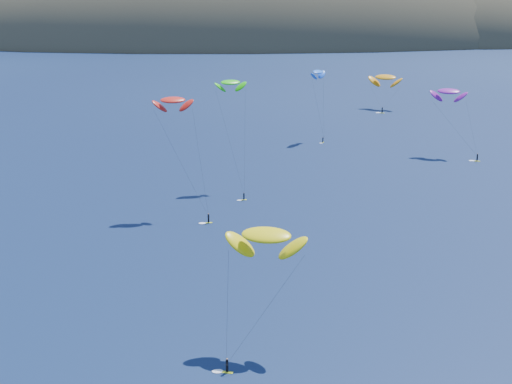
{
  "coord_description": "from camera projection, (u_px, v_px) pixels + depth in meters",
  "views": [
    {
      "loc": [
        -8.5,
        -43.64,
        46.35
      ],
      "look_at": [
        -1.15,
        80.0,
        9.0
      ],
      "focal_mm": 50.0,
      "sensor_mm": 36.0,
      "label": 1
    }
  ],
  "objects": [
    {
      "name": "kitesurfer_11",
      "position": [
        385.0,
        77.0,
        260.03
      ],
      "size": [
        13.11,
        15.97,
        14.82
      ],
      "rotation": [
        0.0,
        0.0,
        -0.54
      ],
      "color": "yellow",
      "rests_on": "ground"
    },
    {
      "name": "kitesurfer_3",
      "position": [
        231.0,
        83.0,
        158.85
      ],
      "size": [
        7.38,
        14.35,
        25.86
      ],
      "rotation": [
        0.0,
        0.0,
        0.23
      ],
      "color": "yellow",
      "rests_on": "ground"
    },
    {
      "name": "kitesurfer_2",
      "position": [
        266.0,
        235.0,
        89.76
      ],
      "size": [
        11.35,
        10.87,
        17.97
      ],
      "rotation": [
        0.0,
        0.0,
        -0.25
      ],
      "color": "yellow",
      "rests_on": "ground"
    },
    {
      "name": "kitesurfer_4",
      "position": [
        318.0,
        72.0,
        206.75
      ],
      "size": [
        6.66,
        8.6,
        22.04
      ],
      "rotation": [
        0.0,
        0.0,
        0.93
      ],
      "color": "yellow",
      "rests_on": "ground"
    },
    {
      "name": "island",
      "position": [
        270.0,
        48.0,
        598.37
      ],
      "size": [
        730.0,
        300.0,
        210.0
      ],
      "color": "#3D3526",
      "rests_on": "ground"
    },
    {
      "name": "kitesurfer_9",
      "position": [
        173.0,
        100.0,
        140.8
      ],
      "size": [
        11.48,
        10.65,
        25.28
      ],
      "rotation": [
        0.0,
        0.0,
        0.15
      ],
      "color": "yellow",
      "rests_on": "ground"
    },
    {
      "name": "kitesurfer_6",
      "position": [
        449.0,
        91.0,
        190.44
      ],
      "size": [
        11.95,
        13.08,
        19.77
      ],
      "rotation": [
        0.0,
        0.0,
        -0.4
      ],
      "color": "yellow",
      "rests_on": "ground"
    }
  ]
}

